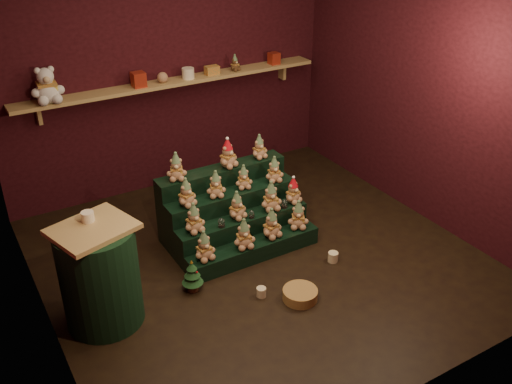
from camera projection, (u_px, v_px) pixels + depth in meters
ground at (260, 259)px, 5.64m from camera, size 4.00×4.00×0.00m
back_wall at (168, 69)px, 6.53m from camera, size 4.00×0.10×2.80m
front_wall at (436, 237)px, 3.43m from camera, size 4.00×0.10×2.80m
left_wall at (14, 182)px, 4.06m from camera, size 0.10×4.00×2.80m
right_wall at (429, 89)px, 5.90m from camera, size 0.10×4.00×2.80m
back_shelf at (175, 82)px, 6.44m from camera, size 3.60×0.26×0.24m
riser_tier_front at (254, 250)px, 5.62m from camera, size 1.40×0.22×0.18m
riser_tier_midfront at (243, 232)px, 5.74m from camera, size 1.40×0.22×0.36m
riser_tier_midback at (232, 215)px, 5.87m from camera, size 1.40×0.22×0.54m
riser_tier_back at (222, 198)px, 5.99m from camera, size 1.40×0.22×0.72m
teddy_0 at (204, 246)px, 5.26m from camera, size 0.23×0.21×0.29m
teddy_1 at (244, 234)px, 5.44m from camera, size 0.24×0.22×0.30m
teddy_2 at (271, 223)px, 5.60m from camera, size 0.25×0.24×0.31m
teddy_3 at (298, 215)px, 5.75m from camera, size 0.28×0.27×0.30m
teddy_4 at (194, 218)px, 5.35m from camera, size 0.24×0.22×0.30m
teddy_5 at (237, 205)px, 5.57m from camera, size 0.26×0.24×0.28m
teddy_6 at (271, 196)px, 5.72m from camera, size 0.24×0.22×0.31m
teddy_7 at (293, 190)px, 5.86m from camera, size 0.24×0.23×0.28m
teddy_8 at (186, 192)px, 5.43m from camera, size 0.26×0.25×0.28m
teddy_9 at (216, 184)px, 5.59m from camera, size 0.24×0.22×0.27m
teddy_10 at (244, 177)px, 5.76m from camera, size 0.21×0.20×0.25m
teddy_11 at (274, 169)px, 5.88m from camera, size 0.23×0.21×0.27m
teddy_12 at (176, 167)px, 5.52m from camera, size 0.25×0.24×0.28m
teddy_13 at (228, 153)px, 5.76m from camera, size 0.27×0.26×0.30m
teddy_14 at (259, 147)px, 5.97m from camera, size 0.20×0.19×0.25m
snow_globe_a at (221, 223)px, 5.47m from camera, size 0.07×0.07×0.09m
snow_globe_b at (252, 214)px, 5.63m from camera, size 0.06×0.06×0.08m
snow_globe_c at (284, 204)px, 5.80m from camera, size 0.07×0.07×0.09m
side_table at (100, 275)px, 4.65m from camera, size 0.72×0.66×0.93m
table_ornament at (88, 217)px, 4.48m from camera, size 0.10×0.10×0.08m
mini_christmas_tree at (192, 276)px, 5.14m from camera, size 0.20×0.20×0.33m
mug_left at (261, 292)px, 5.12m from camera, size 0.09×0.09×0.09m
mug_right at (333, 257)px, 5.59m from camera, size 0.10×0.10×0.10m
wicker_basket at (300, 294)px, 5.08m from camera, size 0.34×0.34×0.10m
white_bear at (46, 80)px, 5.67m from camera, size 0.35×0.32×0.46m
brown_bear at (235, 63)px, 6.70m from camera, size 0.17×0.16×0.19m
gift_tin_red_a at (139, 80)px, 6.18m from camera, size 0.14×0.14×0.16m
gift_tin_cream at (188, 73)px, 6.46m from camera, size 0.14×0.14×0.12m
gift_tin_red_b at (274, 58)px, 6.97m from camera, size 0.12×0.12×0.14m
shelf_plush_ball at (162, 77)px, 6.32m from camera, size 0.12×0.12×0.12m
scarf_gift_box at (212, 70)px, 6.60m from camera, size 0.16×0.10×0.10m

